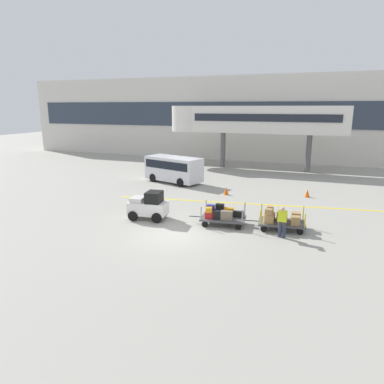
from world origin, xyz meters
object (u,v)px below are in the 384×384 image
(shuttle_van, at_px, (174,168))
(safety_cone_far, at_px, (226,191))
(baggage_cart_middle, at_px, (281,219))
(baggage_cart_lead, at_px, (221,215))
(baggage_handler, at_px, (282,221))
(safety_cone_near, at_px, (307,193))
(baggage_tug, at_px, (149,206))

(shuttle_van, height_order, safety_cone_far, shuttle_van)
(baggage_cart_middle, relative_size, shuttle_van, 0.60)
(baggage_cart_lead, xyz_separation_m, safety_cone_far, (-1.45, 6.37, -0.25))
(baggage_cart_lead, bearing_deg, baggage_cart_middle, 6.47)
(baggage_cart_middle, xyz_separation_m, baggage_handler, (0.18, -1.22, 0.32))
(baggage_cart_lead, relative_size, shuttle_van, 0.60)
(safety_cone_near, xyz_separation_m, safety_cone_far, (-5.43, -1.31, 0.00))
(baggage_tug, bearing_deg, baggage_handler, -2.88)
(baggage_tug, height_order, baggage_handler, baggage_tug)
(baggage_cart_middle, bearing_deg, baggage_cart_lead, -173.53)
(baggage_handler, xyz_separation_m, safety_cone_near, (0.76, 8.55, -0.59))
(baggage_tug, bearing_deg, safety_cone_far, 69.47)
(baggage_cart_middle, height_order, shuttle_van, shuttle_van)
(safety_cone_near, height_order, safety_cone_far, same)
(baggage_cart_lead, distance_m, baggage_handler, 3.35)
(shuttle_van, height_order, safety_cone_near, shuttle_van)
(baggage_cart_lead, relative_size, baggage_handler, 1.96)
(safety_cone_far, bearing_deg, baggage_tug, -110.53)
(shuttle_van, bearing_deg, baggage_handler, -44.78)
(baggage_cart_middle, relative_size, baggage_handler, 1.96)
(baggage_tug, bearing_deg, shuttle_van, 105.32)
(baggage_cart_lead, height_order, shuttle_van, shuttle_van)
(baggage_cart_lead, height_order, baggage_cart_middle, baggage_cart_middle)
(baggage_handler, bearing_deg, baggage_cart_middle, 98.59)
(baggage_tug, xyz_separation_m, baggage_handler, (7.25, -0.37, 0.11))
(baggage_tug, distance_m, baggage_handler, 7.26)
(shuttle_van, xyz_separation_m, safety_cone_near, (10.58, -1.19, -0.96))
(baggage_cart_middle, relative_size, safety_cone_near, 5.57)
(baggage_cart_middle, distance_m, safety_cone_far, 7.52)
(baggage_tug, distance_m, baggage_cart_middle, 7.12)
(baggage_handler, distance_m, shuttle_van, 13.84)
(baggage_cart_lead, distance_m, shuttle_van, 11.08)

